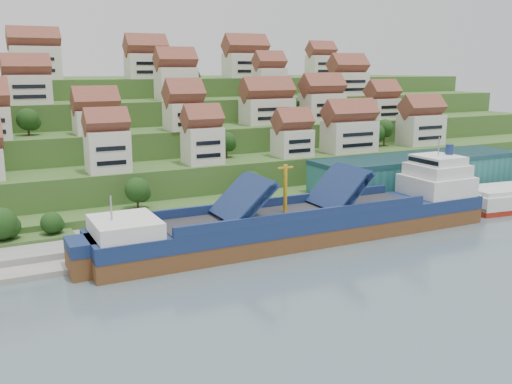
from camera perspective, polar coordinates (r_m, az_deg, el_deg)
ground at (r=113.28m, az=2.07°, el=-5.44°), size 300.00×300.00×0.00m
quay at (r=135.32m, az=6.41°, el=-2.06°), size 180.00×14.00×2.20m
hillside at (r=206.01m, az=-12.07°, el=5.42°), size 260.00×128.00×31.00m
hillside_village at (r=164.96m, az=-7.55°, el=8.76°), size 161.62×62.50×29.67m
hillside_trees at (r=148.15m, az=-9.96°, el=5.64°), size 136.99×62.86×32.05m
warehouse at (r=155.07m, az=15.99°, el=1.70°), size 60.00×15.00×10.00m
flagpole at (r=128.91m, az=6.99°, el=-0.15°), size 1.28×0.16×8.00m
cargo_ship at (r=117.67m, az=5.80°, el=-2.99°), size 86.12×13.88×19.19m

